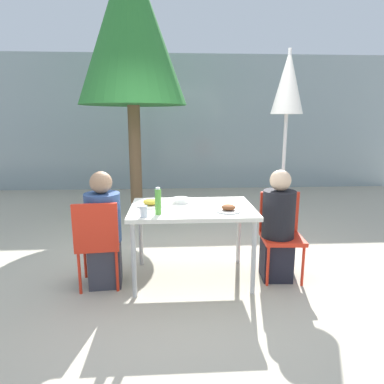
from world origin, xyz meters
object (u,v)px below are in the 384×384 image
(chair_left, at_px, (98,238))
(salad_bowl, at_px, (181,200))
(bottle, at_px, (158,201))
(tree_behind_left, at_px, (131,26))
(chair_right, at_px, (281,228))
(person_right, at_px, (278,228))
(closed_umbrella, at_px, (288,93))
(drinking_cup, at_px, (144,211))
(person_left, at_px, (104,233))

(chair_left, relative_size, salad_bowl, 4.98)
(bottle, height_order, tree_behind_left, tree_behind_left)
(chair_left, height_order, chair_right, same)
(person_right, height_order, bottle, person_right)
(person_right, bearing_deg, closed_umbrella, -105.77)
(bottle, xyz_separation_m, drinking_cup, (-0.13, -0.08, -0.07))
(chair_left, xyz_separation_m, closed_umbrella, (2.13, 1.17, 1.41))
(person_right, bearing_deg, bottle, 13.05)
(drinking_cup, xyz_separation_m, tree_behind_left, (-0.36, 2.79, 2.19))
(person_left, height_order, chair_right, person_left)
(person_left, relative_size, chair_right, 1.30)
(person_left, distance_m, drinking_cup, 0.55)
(bottle, bearing_deg, person_left, 162.71)
(chair_left, bearing_deg, salad_bowl, 18.02)
(person_left, distance_m, bottle, 0.66)
(chair_left, distance_m, salad_bowl, 0.91)
(chair_left, height_order, closed_umbrella, closed_umbrella)
(chair_left, height_order, drinking_cup, chair_left)
(chair_right, xyz_separation_m, bottle, (-1.23, -0.27, 0.37))
(person_left, height_order, salad_bowl, person_left)
(chair_left, bearing_deg, chair_right, 0.44)
(chair_left, relative_size, tree_behind_left, 0.21)
(chair_left, distance_m, person_right, 1.76)
(person_right, height_order, salad_bowl, person_right)
(drinking_cup, bearing_deg, closed_umbrella, 38.42)
(drinking_cup, bearing_deg, tree_behind_left, 97.28)
(drinking_cup, distance_m, salad_bowl, 0.61)
(person_left, xyz_separation_m, chair_right, (1.77, 0.10, -0.02))
(drinking_cup, distance_m, tree_behind_left, 3.56)
(chair_left, xyz_separation_m, person_right, (1.76, 0.11, 0.03))
(chair_left, distance_m, tree_behind_left, 3.62)
(chair_left, distance_m, bottle, 0.69)
(salad_bowl, bearing_deg, chair_left, -156.45)
(closed_umbrella, relative_size, salad_bowl, 13.97)
(salad_bowl, bearing_deg, bottle, -116.63)
(salad_bowl, bearing_deg, chair_right, -8.70)
(chair_right, bearing_deg, salad_bowl, -5.01)
(person_left, height_order, person_right, person_left)
(person_left, xyz_separation_m, salad_bowl, (0.75, 0.26, 0.25))
(tree_behind_left, bearing_deg, salad_bowl, -73.05)
(person_right, distance_m, bottle, 1.24)
(bottle, bearing_deg, tree_behind_left, 100.08)
(bottle, bearing_deg, closed_umbrella, 38.88)
(chair_left, height_order, bottle, bottle)
(closed_umbrella, xyz_separation_m, tree_behind_left, (-2.03, 1.46, 1.08))
(chair_right, relative_size, salad_bowl, 4.98)
(drinking_cup, bearing_deg, salad_bowl, 56.16)
(chair_right, relative_size, drinking_cup, 8.56)
(chair_left, bearing_deg, person_right, -1.86)
(chair_left, height_order, tree_behind_left, tree_behind_left)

